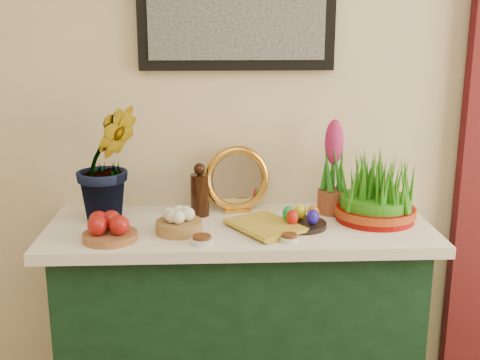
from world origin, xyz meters
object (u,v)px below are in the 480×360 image
at_px(sideboard, 239,338).
at_px(book, 242,230).
at_px(wheatgrass_sabzeh, 376,192).
at_px(hyacinth_green, 107,144).
at_px(mirror, 237,180).

distance_m(sideboard, book, 0.50).
distance_m(sideboard, wheatgrass_sabzeh, 0.77).
relative_size(hyacinth_green, wheatgrass_sabzeh, 1.91).
distance_m(mirror, book, 0.31).
height_order(mirror, book, mirror).
relative_size(mirror, book, 1.03).
height_order(book, wheatgrass_sabzeh, wheatgrass_sabzeh).
relative_size(book, wheatgrass_sabzeh, 0.85).
relative_size(sideboard, hyacinth_green, 2.27).
bearing_deg(hyacinth_green, sideboard, -34.64).
distance_m(mirror, wheatgrass_sabzeh, 0.53).
xyz_separation_m(sideboard, wheatgrass_sabzeh, (0.51, 0.03, 0.57)).
bearing_deg(wheatgrass_sabzeh, hyacinth_green, 176.81).
bearing_deg(mirror, sideboard, -89.40).
bearing_deg(book, hyacinth_green, 126.29).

